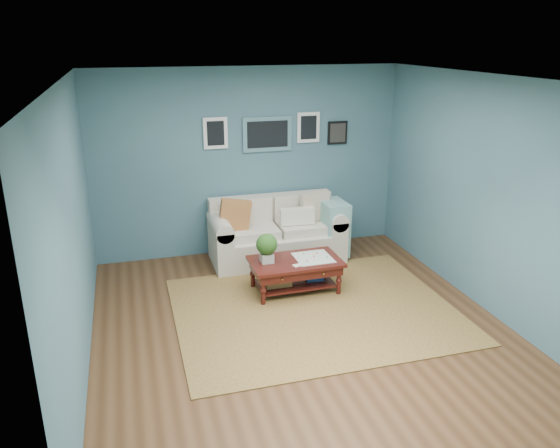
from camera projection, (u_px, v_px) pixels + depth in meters
name	position (u px, v px, depth m)	size (l,w,h in m)	color
room_shell	(302.00, 211.00, 5.69)	(5.00, 5.02, 2.70)	brown
area_rug	(314.00, 310.00, 6.49)	(3.25, 2.60, 0.01)	brown
loveseat	(282.00, 232.00, 7.89)	(1.93, 0.87, 0.99)	beige
coffee_table	(291.00, 266.00, 6.86)	(1.15, 0.68, 0.80)	#380E0C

